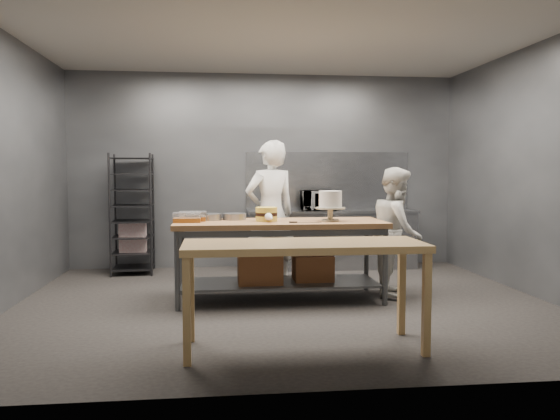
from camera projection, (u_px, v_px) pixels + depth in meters
name	position (u px, v px, depth m)	size (l,w,h in m)	color
ground	(284.00, 303.00, 6.17)	(6.00, 6.00, 0.00)	black
back_wall	(265.00, 171.00, 8.55)	(6.00, 0.04, 3.00)	#4C4F54
work_table	(281.00, 251.00, 6.30)	(2.40, 0.90, 0.92)	olive
near_counter	(304.00, 253.00, 4.53)	(2.00, 0.70, 0.90)	#9F7D42
back_counter	(332.00, 239.00, 8.41)	(2.60, 0.60, 0.90)	slate
splashback_panel	(328.00, 180.00, 8.65)	(2.60, 0.02, 0.90)	slate
speed_rack	(133.00, 215.00, 7.97)	(0.64, 0.68, 1.75)	black
chef_behind	(270.00, 214.00, 7.06)	(0.69, 0.45, 1.89)	silver
chef_right	(397.00, 231.00, 6.57)	(0.75, 0.58, 1.54)	silver
microwave	(319.00, 200.00, 8.35)	(0.54, 0.37, 0.30)	black
frosted_cake_stand	(330.00, 202.00, 6.25)	(0.34, 0.34, 0.35)	#AAA288
layer_cake	(266.00, 214.00, 6.26)	(0.25, 0.25, 0.16)	gold
cake_pans	(215.00, 217.00, 6.38)	(0.71, 0.36, 0.07)	gray
piping_bag	(270.00, 217.00, 6.06)	(0.12, 0.12, 0.38)	white
offset_spatula	(301.00, 222.00, 6.05)	(0.36, 0.02, 0.02)	slate
pastry_clamshells	(190.00, 217.00, 6.19)	(0.36, 0.37, 0.11)	#A26520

